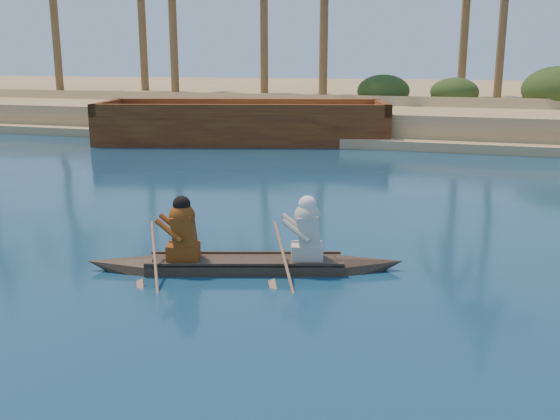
% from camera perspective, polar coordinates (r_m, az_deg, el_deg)
% --- Properties ---
extents(sandy_embankment, '(150.00, 51.00, 1.50)m').
position_cam_1_polar(sandy_embankment, '(50.71, 5.12, 10.17)').
color(sandy_embankment, tan).
rests_on(sandy_embankment, ground).
extents(shrub_cluster, '(100.00, 6.00, 2.40)m').
position_cam_1_polar(shrub_cluster, '(35.90, -0.66, 9.94)').
color(shrub_cluster, '#223714').
rests_on(shrub_cluster, ground).
extents(canoe, '(5.27, 2.35, 1.47)m').
position_cam_1_polar(canoe, '(10.45, -3.21, -4.04)').
color(canoe, '#3F3222').
rests_on(canoe, ground).
extents(barge_mid, '(12.82, 7.34, 2.03)m').
position_cam_1_polar(barge_mid, '(27.23, -3.34, 7.75)').
color(barge_mid, brown).
rests_on(barge_mid, ground).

